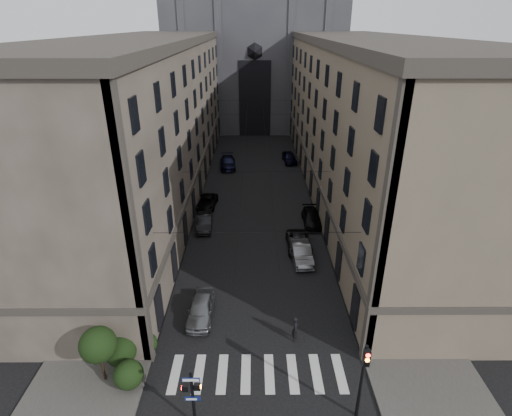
{
  "coord_description": "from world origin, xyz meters",
  "views": [
    {
      "loc": [
        -0.2,
        -13.57,
        20.33
      ],
      "look_at": [
        -0.06,
        12.19,
        8.3
      ],
      "focal_mm": 28.0,
      "sensor_mm": 36.0,
      "label": 1
    }
  ],
  "objects_px": {
    "car_left_midfar": "(207,202)",
    "car_right_near": "(301,252)",
    "car_left_far": "(228,163)",
    "pedestrian": "(295,329)",
    "car_left_near": "(201,309)",
    "car_right_far": "(289,157)",
    "car_right_midfar": "(312,218)",
    "gothic_tower": "(255,36)",
    "car_left_midnear": "(204,222)",
    "traffic_light_right": "(363,374)",
    "car_right_midnear": "(299,243)",
    "pedestrian_signal_left": "(192,394)"
  },
  "relations": [
    {
      "from": "pedestrian_signal_left",
      "to": "traffic_light_right",
      "type": "xyz_separation_m",
      "value": [
        9.11,
        0.42,
        0.97
      ]
    },
    {
      "from": "pedestrian_signal_left",
      "to": "car_left_near",
      "type": "distance_m",
      "value": 9.06
    },
    {
      "from": "car_left_near",
      "to": "car_right_far",
      "type": "distance_m",
      "value": 38.12
    },
    {
      "from": "pedestrian_signal_left",
      "to": "pedestrian",
      "type": "relative_size",
      "value": 2.06
    },
    {
      "from": "gothic_tower",
      "to": "car_left_midnear",
      "type": "xyz_separation_m",
      "value": [
        -5.58,
        -50.08,
        -17.07
      ]
    },
    {
      "from": "car_left_midnear",
      "to": "car_right_midfar",
      "type": "bearing_deg",
      "value": 0.78
    },
    {
      "from": "pedestrian",
      "to": "car_left_midfar",
      "type": "bearing_deg",
      "value": 34.21
    },
    {
      "from": "pedestrian_signal_left",
      "to": "car_right_far",
      "type": "height_order",
      "value": "pedestrian_signal_left"
    },
    {
      "from": "car_left_midnear",
      "to": "car_left_far",
      "type": "distance_m",
      "value": 19.83
    },
    {
      "from": "traffic_light_right",
      "to": "car_right_midnear",
      "type": "xyz_separation_m",
      "value": [
        -1.4,
        18.48,
        -2.6
      ]
    },
    {
      "from": "car_left_far",
      "to": "pedestrian",
      "type": "distance_m",
      "value": 37.3
    },
    {
      "from": "traffic_light_right",
      "to": "car_right_midfar",
      "type": "bearing_deg",
      "value": 88.56
    },
    {
      "from": "car_left_midfar",
      "to": "pedestrian",
      "type": "height_order",
      "value": "pedestrian"
    },
    {
      "from": "car_left_midnear",
      "to": "car_right_far",
      "type": "relative_size",
      "value": 0.93
    },
    {
      "from": "gothic_tower",
      "to": "car_left_midfar",
      "type": "height_order",
      "value": "gothic_tower"
    },
    {
      "from": "pedestrian_signal_left",
      "to": "car_right_midfar",
      "type": "distance_m",
      "value": 26.22
    },
    {
      "from": "pedestrian_signal_left",
      "to": "traffic_light_right",
      "type": "relative_size",
      "value": 0.77
    },
    {
      "from": "car_right_midnear",
      "to": "car_right_midfar",
      "type": "relative_size",
      "value": 1.02
    },
    {
      "from": "car_right_midfar",
      "to": "car_left_far",
      "type": "bearing_deg",
      "value": 118.25
    },
    {
      "from": "car_right_near",
      "to": "car_right_midfar",
      "type": "height_order",
      "value": "car_right_near"
    },
    {
      "from": "car_right_far",
      "to": "car_right_near",
      "type": "bearing_deg",
      "value": -98.31
    },
    {
      "from": "pedestrian_signal_left",
      "to": "car_right_midnear",
      "type": "distance_m",
      "value": 20.48
    },
    {
      "from": "traffic_light_right",
      "to": "car_right_far",
      "type": "relative_size",
      "value": 1.08
    },
    {
      "from": "pedestrian_signal_left",
      "to": "car_right_near",
      "type": "height_order",
      "value": "pedestrian_signal_left"
    },
    {
      "from": "car_right_midnear",
      "to": "car_left_midnear",
      "type": "bearing_deg",
      "value": 154.8
    },
    {
      "from": "gothic_tower",
      "to": "car_left_far",
      "type": "xyz_separation_m",
      "value": [
        -4.2,
        -30.29,
        -16.98
      ]
    },
    {
      "from": "car_left_midnear",
      "to": "pedestrian_signal_left",
      "type": "bearing_deg",
      "value": -88.63
    },
    {
      "from": "gothic_tower",
      "to": "car_left_near",
      "type": "xyz_separation_m",
      "value": [
        -4.2,
        -64.56,
        -17.01
      ]
    },
    {
      "from": "car_left_midfar",
      "to": "car_right_far",
      "type": "distance_m",
      "value": 20.34
    },
    {
      "from": "car_right_near",
      "to": "car_right_far",
      "type": "bearing_deg",
      "value": 84.2
    },
    {
      "from": "gothic_tower",
      "to": "car_left_far",
      "type": "relative_size",
      "value": 10.29
    },
    {
      "from": "pedestrian_signal_left",
      "to": "car_right_midfar",
      "type": "xyz_separation_m",
      "value": [
        9.71,
        24.3,
        -1.62
      ]
    },
    {
      "from": "gothic_tower",
      "to": "pedestrian",
      "type": "xyz_separation_m",
      "value": [
        2.67,
        -66.96,
        -16.83
      ]
    },
    {
      "from": "car_right_midfar",
      "to": "car_right_far",
      "type": "relative_size",
      "value": 1.01
    },
    {
      "from": "gothic_tower",
      "to": "traffic_light_right",
      "type": "xyz_separation_m",
      "value": [
        5.6,
        -73.04,
        -14.51
      ]
    },
    {
      "from": "gothic_tower",
      "to": "car_right_midnear",
      "type": "xyz_separation_m",
      "value": [
        4.2,
        -54.56,
        -17.11
      ]
    },
    {
      "from": "pedestrian_signal_left",
      "to": "car_right_midnear",
      "type": "height_order",
      "value": "pedestrian_signal_left"
    },
    {
      "from": "car_right_midfar",
      "to": "car_right_midnear",
      "type": "bearing_deg",
      "value": -110.96
    },
    {
      "from": "car_left_midnear",
      "to": "car_right_near",
      "type": "bearing_deg",
      "value": -36.97
    },
    {
      "from": "pedestrian_signal_left",
      "to": "car_left_midfar",
      "type": "height_order",
      "value": "pedestrian_signal_left"
    },
    {
      "from": "car_right_midfar",
      "to": "pedestrian",
      "type": "relative_size",
      "value": 2.51
    },
    {
      "from": "traffic_light_right",
      "to": "car_left_midnear",
      "type": "distance_m",
      "value": 25.66
    },
    {
      "from": "car_left_midfar",
      "to": "car_right_near",
      "type": "height_order",
      "value": "car_right_near"
    },
    {
      "from": "traffic_light_right",
      "to": "car_right_near",
      "type": "xyz_separation_m",
      "value": [
        -1.4,
        16.54,
        -2.49
      ]
    },
    {
      "from": "car_right_midfar",
      "to": "gothic_tower",
      "type": "bearing_deg",
      "value": 96.57
    },
    {
      "from": "car_left_far",
      "to": "car_right_far",
      "type": "relative_size",
      "value": 1.17
    },
    {
      "from": "car_right_near",
      "to": "car_right_midnear",
      "type": "relative_size",
      "value": 0.97
    },
    {
      "from": "car_left_near",
      "to": "car_right_near",
      "type": "distance_m",
      "value": 11.64
    },
    {
      "from": "gothic_tower",
      "to": "traffic_light_right",
      "type": "bearing_deg",
      "value": -85.62
    },
    {
      "from": "car_right_midnear",
      "to": "car_right_far",
      "type": "relative_size",
      "value": 1.03
    }
  ]
}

